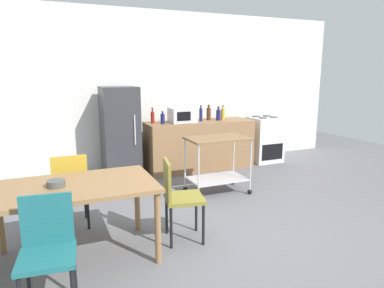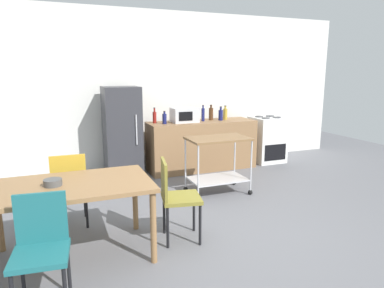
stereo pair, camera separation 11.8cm
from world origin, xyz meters
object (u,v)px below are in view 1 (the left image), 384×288
(kitchen_cart, at_px, (218,156))
(bottle_soda, at_px, (218,115))
(refrigerator, at_px, (120,132))
(bottle_olive_oil, at_px, (163,119))
(bottle_sesame_oil, at_px, (153,117))
(bottle_hot_sauce, at_px, (223,114))
(chair_teal, at_px, (47,247))
(chair_mustard, at_px, (70,185))
(microwave, at_px, (182,115))
(chair_olive, at_px, (178,194))
(dining_table, at_px, (75,193))
(fruit_bowl, at_px, (56,184))
(bottle_vinegar, at_px, (209,114))
(stove_oven, at_px, (264,139))
(bottle_sparkling_water, at_px, (201,114))

(kitchen_cart, distance_m, bottle_soda, 1.55)
(refrigerator, xyz_separation_m, bottle_olive_oil, (0.72, -0.16, 0.22))
(bottle_sesame_oil, xyz_separation_m, bottle_soda, (1.25, -0.11, -0.00))
(bottle_hot_sauce, bearing_deg, kitchen_cart, -120.60)
(chair_teal, height_order, refrigerator, refrigerator)
(chair_mustard, bearing_deg, microwave, -138.74)
(chair_olive, bearing_deg, dining_table, 99.46)
(chair_mustard, xyz_separation_m, fruit_bowl, (-0.16, -0.73, 0.26))
(kitchen_cart, bearing_deg, chair_teal, -142.04)
(chair_olive, xyz_separation_m, bottle_vinegar, (1.61, 2.60, 0.50))
(stove_oven, relative_size, bottle_sesame_oil, 3.35)
(bottle_sesame_oil, bearing_deg, stove_oven, -1.89)
(chair_mustard, xyz_separation_m, refrigerator, (0.97, 1.84, 0.26))
(bottle_sesame_oil, bearing_deg, microwave, -9.65)
(dining_table, distance_m, chair_olive, 1.04)
(bottle_sesame_oil, bearing_deg, bottle_vinegar, -0.18)
(chair_teal, height_order, microwave, microwave)
(bottle_sparkling_water, height_order, bottle_vinegar, bottle_sparkling_water)
(stove_oven, height_order, fruit_bowl, stove_oven)
(bottle_soda, bearing_deg, chair_mustard, -148.26)
(bottle_soda, distance_m, bottle_hot_sauce, 0.15)
(kitchen_cart, relative_size, bottle_sesame_oil, 3.31)
(bottle_olive_oil, bearing_deg, dining_table, -124.84)
(kitchen_cart, distance_m, bottle_sesame_oil, 1.60)
(bottle_sparkling_water, bearing_deg, fruit_bowl, -136.42)
(bottle_sesame_oil, bearing_deg, refrigerator, 179.52)
(chair_teal, distance_m, bottle_olive_oil, 3.71)
(stove_oven, bearing_deg, bottle_sparkling_water, -179.39)
(microwave, xyz_separation_m, fruit_bowl, (-2.24, -2.48, -0.25))
(chair_olive, relative_size, fruit_bowl, 5.33)
(dining_table, height_order, stove_oven, stove_oven)
(dining_table, relative_size, stove_oven, 1.63)
(chair_teal, height_order, chair_mustard, same)
(bottle_vinegar, bearing_deg, chair_olive, -121.82)
(bottle_soda, bearing_deg, fruit_bowl, -140.24)
(chair_mustard, distance_m, microwave, 2.76)
(refrigerator, distance_m, bottle_olive_oil, 0.76)
(refrigerator, height_order, kitchen_cart, refrigerator)
(bottle_soda, distance_m, fruit_bowl, 3.85)
(stove_oven, height_order, bottle_vinegar, bottle_vinegar)
(microwave, xyz_separation_m, bottle_soda, (0.72, -0.02, -0.03))
(chair_mustard, relative_size, kitchen_cart, 0.98)
(kitchen_cart, distance_m, bottle_olive_oil, 1.41)
(dining_table, relative_size, bottle_sesame_oil, 5.46)
(chair_mustard, height_order, bottle_sesame_oil, bottle_sesame_oil)
(chair_mustard, distance_m, fruit_bowl, 0.79)
(chair_mustard, height_order, bottle_olive_oil, bottle_olive_oil)
(bottle_olive_oil, relative_size, bottle_soda, 0.87)
(chair_mustard, xyz_separation_m, bottle_vinegar, (2.64, 1.84, 0.50))
(chair_mustard, relative_size, chair_olive, 1.00)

